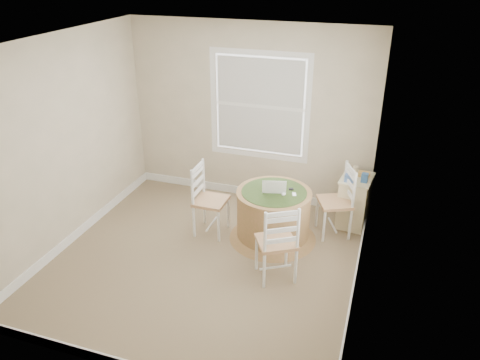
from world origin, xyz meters
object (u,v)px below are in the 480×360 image
(chair_left, at_px, (211,201))
(laptop, at_px, (274,189))
(round_table, at_px, (273,213))
(corner_chest, at_px, (354,201))
(chair_right, at_px, (335,202))
(chair_near, at_px, (276,241))

(chair_left, xyz_separation_m, laptop, (0.81, 0.14, 0.24))
(round_table, bearing_deg, corner_chest, 19.13)
(round_table, relative_size, chair_right, 1.20)
(laptop, bearing_deg, round_table, 96.15)
(round_table, relative_size, chair_near, 1.20)
(chair_near, xyz_separation_m, chair_right, (0.49, 1.14, 0.00))
(chair_left, bearing_deg, laptop, -80.51)
(round_table, relative_size, laptop, 3.20)
(round_table, bearing_deg, laptop, 94.17)
(round_table, bearing_deg, chair_right, 9.20)
(round_table, distance_m, corner_chest, 1.18)
(chair_left, xyz_separation_m, corner_chest, (1.77, 0.82, -0.12))
(round_table, xyz_separation_m, chair_left, (-0.82, -0.12, 0.10))
(chair_right, xyz_separation_m, corner_chest, (0.22, 0.34, -0.12))
(round_table, xyz_separation_m, chair_right, (0.73, 0.36, 0.10))
(chair_right, bearing_deg, chair_near, -47.45)
(round_table, distance_m, chair_left, 0.83)
(chair_right, distance_m, laptop, 0.84)
(chair_near, height_order, corner_chest, chair_near)
(chair_near, distance_m, chair_right, 1.24)
(chair_left, distance_m, corner_chest, 1.95)
(chair_left, xyz_separation_m, chair_near, (1.05, -0.66, 0.00))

